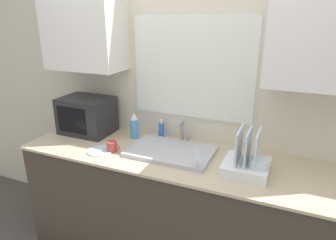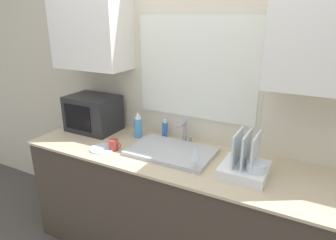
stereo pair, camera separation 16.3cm
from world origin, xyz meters
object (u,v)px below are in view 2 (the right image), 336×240
spray_bottle (138,125)px  soap_bottle (165,130)px  microwave (93,113)px  faucet (184,130)px  dish_rack (246,166)px  wine_glass (195,154)px  mug_near_sink (114,145)px

spray_bottle → soap_bottle: bearing=24.8°
microwave → spray_bottle: (0.44, 0.05, -0.05)m
faucet → microwave: size_ratio=0.44×
dish_rack → spray_bottle: bearing=167.1°
microwave → spray_bottle: microwave is taller
spray_bottle → soap_bottle: spray_bottle is taller
faucet → spray_bottle: spray_bottle is taller
spray_bottle → wine_glass: spray_bottle is taller
mug_near_sink → spray_bottle: bearing=86.0°
faucet → microwave: 0.85m
soap_bottle → wine_glass: size_ratio=0.89×
dish_rack → faucet: bearing=153.5°
dish_rack → soap_bottle: (-0.76, 0.32, -0.00)m
soap_bottle → wine_glass: (0.46, -0.43, 0.06)m
dish_rack → soap_bottle: 0.82m
microwave → dish_rack: size_ratio=1.43×
faucet → spray_bottle: size_ratio=0.87×
spray_bottle → mug_near_sink: size_ratio=2.10×
faucet → wine_glass: bearing=-56.4°
spray_bottle → wine_glass: (0.66, -0.34, 0.02)m
mug_near_sink → wine_glass: bearing=-2.5°
dish_rack → wine_glass: dish_rack is taller
faucet → mug_near_sink: faucet is taller
microwave → dish_rack: microwave is taller
faucet → microwave: (-0.84, -0.11, 0.04)m
spray_bottle → mug_near_sink: 0.31m
soap_bottle → wine_glass: wine_glass is taller
dish_rack → wine_glass: size_ratio=1.70×
faucet → dish_rack: dish_rack is taller
mug_near_sink → wine_glass: wine_glass is taller
faucet → dish_rack: bearing=-26.5°
faucet → soap_bottle: bearing=170.1°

